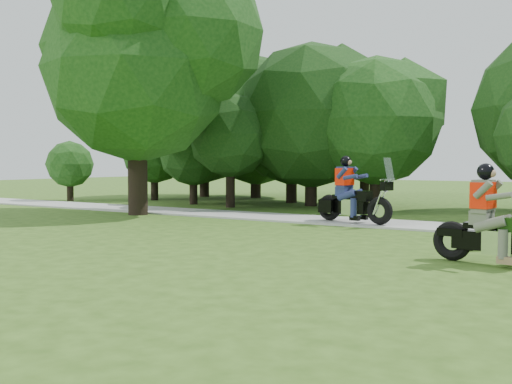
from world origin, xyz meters
The scene contains 5 objects.
ground centered at (0.00, 0.00, 0.00)m, with size 100.00×100.00×0.00m, color #315117.
walkway centered at (0.00, 8.00, 0.03)m, with size 60.00×2.20×0.06m, color #AAAAA5.
big_tree_west centered at (-10.54, 6.85, 5.76)m, with size 8.64×6.56×9.96m.
chopper_motorcycle centered at (1.87, 2.58, 0.67)m, with size 2.55×0.90×1.83m.
touring_motorcycle centered at (-2.98, 7.54, 0.78)m, with size 2.58×1.15×1.98m.
Camera 1 is at (3.62, -8.23, 1.85)m, focal length 40.00 mm.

